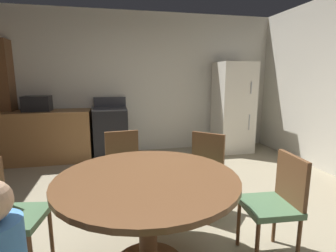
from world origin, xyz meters
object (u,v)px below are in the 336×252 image
microwave (37,104)px  chair_north (124,165)px  oven_range (111,132)px  refrigerator (233,107)px  chair_west (6,212)px  chair_east (277,200)px  dining_table (148,195)px  chair_northeast (203,168)px

microwave → chair_north: 2.45m
oven_range → refrigerator: (2.40, -0.05, 0.41)m
microwave → chair_west: 2.91m
microwave → chair_west: bearing=-80.9°
chair_west → chair_east: 2.09m
oven_range → chair_west: oven_range is taller
refrigerator → chair_west: (-3.16, -2.78, -0.38)m
chair_north → chair_east: size_ratio=1.00×
chair_east → microwave: bearing=-46.5°
chair_west → chair_north: bearing=53.4°
refrigerator → chair_west: 4.22m
chair_north → chair_west: same height
oven_range → dining_table: size_ratio=0.82×
microwave → chair_north: microwave is taller
chair_west → microwave: bearing=109.0°
chair_west → oven_range: bearing=84.9°
oven_range → microwave: microwave is taller
oven_range → chair_east: (1.31, -3.09, 0.03)m
chair_west → refrigerator: bearing=51.2°
microwave → chair_west: microwave is taller
refrigerator → chair_west: bearing=-138.7°
refrigerator → chair_east: (-1.09, -3.03, -0.38)m
chair_northeast → chair_north: (-0.84, 0.28, 0.00)m
refrigerator → chair_north: refrigerator is taller
refrigerator → chair_northeast: bearing=-122.7°
chair_northeast → chair_east: (0.32, -0.83, 0.00)m
chair_west → chair_northeast: bearing=28.2°
chair_north → chair_east: 1.61m
oven_range → dining_table: oven_range is taller
microwave → chair_north: size_ratio=0.51×
chair_west → chair_east: bearing=2.9°
chair_northeast → microwave: bearing=-92.2°
microwave → dining_table: (1.48, -3.01, -0.42)m
chair_northeast → chair_north: bearing=-64.9°
dining_table → chair_west: 1.05m
dining_table → chair_northeast: (0.72, 0.76, -0.11)m
chair_north → microwave: bearing=-152.3°
chair_northeast → chair_east: 0.90m
chair_north → chair_west: bearing=-53.4°
dining_table → chair_north: 1.05m
microwave → dining_table: bearing=-63.7°
microwave → chair_northeast: microwave is taller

